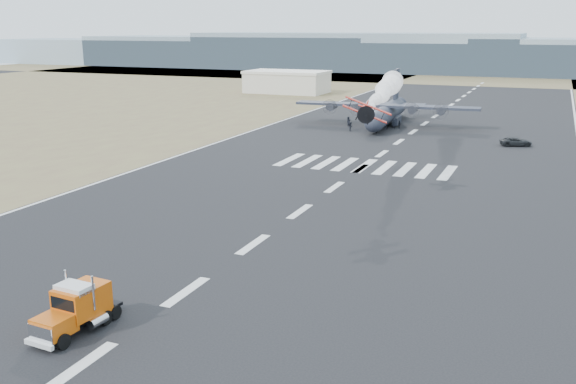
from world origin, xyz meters
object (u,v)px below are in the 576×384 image
Objects in this scene: hangar_left at (287,82)px; crew_d at (399,124)px; transport_aircraft at (387,111)px; crew_c at (385,125)px; aerobatic_biplane at (365,111)px; crew_e at (379,122)px; crew_b at (380,124)px; crew_h at (351,127)px; semi_truck at (77,308)px; crew_f at (348,121)px; crew_a at (349,123)px; support_vehicle at (516,142)px; crew_g at (394,125)px.

crew_d is at bearing -49.83° from hangar_left.
transport_aircraft is 6.72m from crew_c.
crew_e is (-12.62, 55.63, -9.55)m from aerobatic_biplane.
crew_b is 2.02m from crew_c.
hangar_left is at bearing 11.75° from crew_h.
aerobatic_biplane reaches higher than crew_c.
hangar_left is 3.27× the size of semi_truck.
crew_e reaches higher than crew_f.
hangar_left is at bearing 125.98° from transport_aircraft.
crew_a is at bearing -156.45° from crew_f.
transport_aircraft is at bearing -43.71° from crew_h.
crew_b is 7.21m from crew_f.
aerobatic_biplane reaches higher than crew_b.
semi_truck is 1.43× the size of support_vehicle.
semi_truck is 4.16× the size of crew_b.
support_vehicle is (14.52, 43.79, -9.77)m from aerobatic_biplane.
crew_h is (2.67, -6.93, -0.04)m from crew_f.
semi_truck is at bearing -1.53° from crew_c.
crew_d is at bearing -15.41° from crew_b.
crew_g reaches higher than crew_a.
crew_b is 0.99× the size of crew_g.
crew_a is 0.96× the size of crew_c.
semi_truck is 0.20× the size of transport_aircraft.
transport_aircraft is at bearing 5.75° from crew_d.
crew_a is 2.30m from crew_f.
support_vehicle is at bearing -156.15° from crew_d.
semi_truck is at bearing -122.89° from crew_b.
support_vehicle is 31.41m from crew_h.
crew_g is (3.41, -1.64, -0.04)m from crew_e.
support_vehicle is 2.78× the size of crew_e.
hangar_left reaches higher than support_vehicle.
hangar_left is 4.59× the size of aerobatic_biplane.
crew_g is (47.72, -59.13, -2.50)m from hangar_left.
support_vehicle is (26.47, -15.45, -2.07)m from transport_aircraft.
transport_aircraft is 22.34× the size of crew_c.
crew_a reaches higher than crew_d.
crew_g is (9.20, 0.53, 0.11)m from crew_a.
crew_b is (-0.12, -4.87, -1.90)m from transport_aircraft.
aerobatic_biplane is (56.93, -113.12, 7.09)m from hangar_left.
transport_aircraft is 20.67× the size of crew_g.
semi_truck is (48.71, -153.37, -1.77)m from hangar_left.
aerobatic_biplane reaches higher than crew_h.
crew_h is (1.90, -4.77, 0.05)m from crew_a.
aerobatic_biplane reaches higher than crew_g.
semi_truck is 4.81× the size of crew_d.
crew_d is 4.18m from crew_e.
support_vehicle is at bearing 134.07° from crew_g.
crew_a is 0.88× the size of crew_g.
aerobatic_biplane is 60.92m from transport_aircraft.
semi_truck reaches higher than crew_e.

